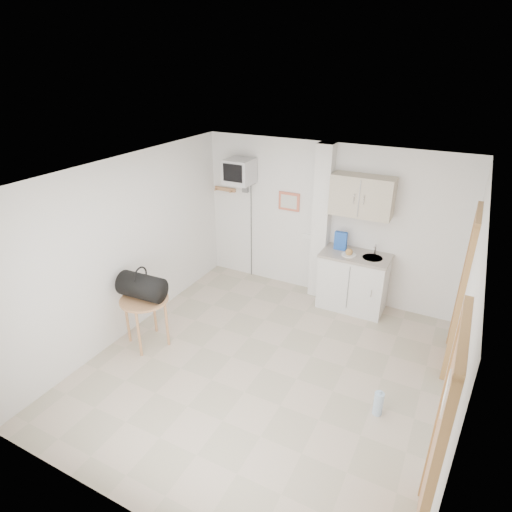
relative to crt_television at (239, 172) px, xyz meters
The scene contains 7 objects.
ground 3.15m from the crt_television, 54.36° to the right, with size 4.50×4.50×0.00m, color #BBA994.
room_envelope 2.60m from the crt_television, 48.84° to the right, with size 4.24×4.54×2.55m.
kitchenette 2.32m from the crt_television, ahead, with size 1.03×0.58×2.10m.
crt_television is the anchor object (origin of this frame).
round_table 2.64m from the crt_television, 95.03° to the right, with size 0.65×0.65×0.71m.
duffel_bag 2.50m from the crt_television, 95.74° to the right, with size 0.62×0.36×0.45m.
water_bottle 4.04m from the crt_television, 36.02° to the right, with size 0.11×0.11×0.32m.
Camera 1 is at (1.93, -3.93, 3.63)m, focal length 30.00 mm.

